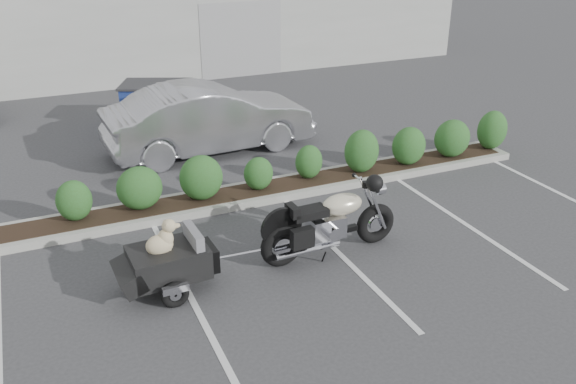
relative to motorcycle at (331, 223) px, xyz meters
name	(u,v)px	position (x,y,z in m)	size (l,w,h in m)	color
ground	(262,252)	(-1.05, 0.51, -0.59)	(90.00, 90.00, 0.00)	#38383A
planter_kerb	(268,191)	(-0.05, 2.71, -0.52)	(12.00, 1.00, 0.15)	#9E9E93
building	(101,7)	(-1.05, 17.51, 1.41)	(26.00, 10.00, 4.00)	#9EA099
motorcycle	(331,223)	(0.00, 0.00, 0.00)	(2.58, 0.87, 1.48)	black
pet_trailer	(167,261)	(-2.79, 0.02, -0.07)	(2.05, 1.14, 1.22)	black
sedan	(209,118)	(-0.36, 5.67, 0.23)	(1.75, 5.01, 1.65)	#B5B4BC
dumpster	(157,105)	(-1.10, 8.09, 0.02)	(2.17, 1.88, 1.20)	navy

